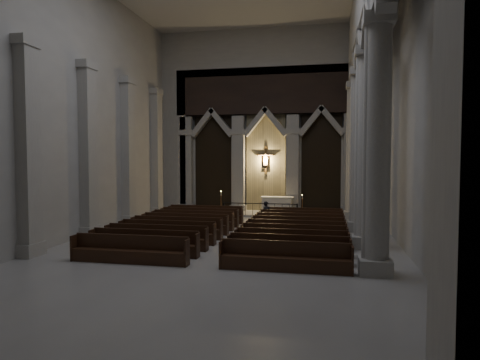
{
  "coord_description": "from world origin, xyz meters",
  "views": [
    {
      "loc": [
        4.01,
        -16.32,
        3.66
      ],
      "look_at": [
        0.05,
        3.0,
        2.62
      ],
      "focal_mm": 32.0,
      "sensor_mm": 36.0,
      "label": 1
    }
  ],
  "objects_px": {
    "altar": "(277,205)",
    "altar_rail": "(260,208)",
    "candle_stand_left": "(221,210)",
    "worshipper": "(266,214)",
    "pews": "(234,233)",
    "candle_stand_right": "(302,212)"
  },
  "relations": [
    {
      "from": "candle_stand_left",
      "to": "worshipper",
      "type": "relative_size",
      "value": 1.22
    },
    {
      "from": "altar",
      "to": "worshipper",
      "type": "relative_size",
      "value": 1.53
    },
    {
      "from": "altar",
      "to": "altar_rail",
      "type": "bearing_deg",
      "value": -123.58
    },
    {
      "from": "candle_stand_right",
      "to": "worshipper",
      "type": "height_order",
      "value": "candle_stand_right"
    },
    {
      "from": "candle_stand_left",
      "to": "pews",
      "type": "relative_size",
      "value": 0.16
    },
    {
      "from": "candle_stand_right",
      "to": "pews",
      "type": "xyz_separation_m",
      "value": [
        -2.54,
        -7.64,
        -0.08
      ]
    },
    {
      "from": "candle_stand_left",
      "to": "worshipper",
      "type": "distance_m",
      "value": 4.29
    },
    {
      "from": "candle_stand_left",
      "to": "worshipper",
      "type": "bearing_deg",
      "value": -41.76
    },
    {
      "from": "pews",
      "to": "candle_stand_right",
      "type": "bearing_deg",
      "value": 71.6
    },
    {
      "from": "altar",
      "to": "altar_rail",
      "type": "relative_size",
      "value": 0.44
    },
    {
      "from": "pews",
      "to": "worshipper",
      "type": "height_order",
      "value": "worshipper"
    },
    {
      "from": "altar_rail",
      "to": "worshipper",
      "type": "bearing_deg",
      "value": -75.28
    },
    {
      "from": "altar_rail",
      "to": "pews",
      "type": "relative_size",
      "value": 0.47
    },
    {
      "from": "worshipper",
      "to": "candle_stand_right",
      "type": "bearing_deg",
      "value": 44.5
    },
    {
      "from": "candle_stand_left",
      "to": "candle_stand_right",
      "type": "height_order",
      "value": "candle_stand_left"
    },
    {
      "from": "candle_stand_left",
      "to": "altar_rail",
      "type": "bearing_deg",
      "value": 8.58
    },
    {
      "from": "pews",
      "to": "altar_rail",
      "type": "bearing_deg",
      "value": 90.0
    },
    {
      "from": "altar",
      "to": "worshipper",
      "type": "distance_m",
      "value": 4.56
    },
    {
      "from": "candle_stand_left",
      "to": "candle_stand_right",
      "type": "xyz_separation_m",
      "value": [
        4.89,
        0.7,
        -0.05
      ]
    },
    {
      "from": "candle_stand_left",
      "to": "worshipper",
      "type": "xyz_separation_m",
      "value": [
        3.2,
        -2.85,
        0.22
      ]
    },
    {
      "from": "worshipper",
      "to": "pews",
      "type": "bearing_deg",
      "value": -121.71
    },
    {
      "from": "altar",
      "to": "candle_stand_left",
      "type": "bearing_deg",
      "value": -152.35
    }
  ]
}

